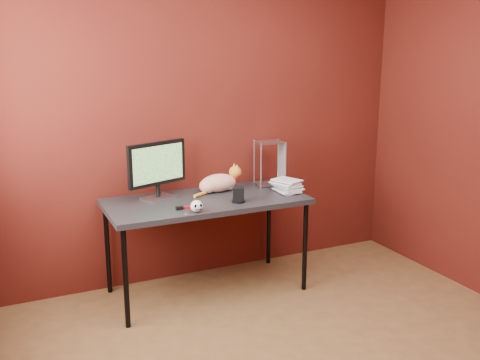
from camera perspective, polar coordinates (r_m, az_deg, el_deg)
name	(u,v)px	position (r m, az deg, el deg)	size (l,w,h in m)	color
room	(330,130)	(2.77, 9.53, 5.27)	(3.52, 3.52, 2.61)	brown
desk	(206,205)	(4.05, -3.64, -2.70)	(1.50, 0.70, 0.75)	black
monitor	(157,167)	(4.01, -8.83, 1.33)	(0.48, 0.23, 0.43)	#A8A8AD
cat	(219,183)	(4.22, -2.29, -0.28)	(0.44, 0.20, 0.21)	orange
skull_mug	(197,206)	(3.70, -4.65, -2.79)	(0.09, 0.09, 0.08)	silver
speaker	(238,195)	(3.93, -0.17, -1.65)	(0.10, 0.10, 0.11)	black
book_stack	(280,125)	(4.11, 4.26, 5.89)	(0.23, 0.26, 1.07)	beige
wire_rack	(270,163)	(4.41, 3.19, 1.82)	(0.24, 0.20, 0.37)	#A8A8AD
pocket_knife	(185,208)	(3.80, -5.91, -2.96)	(0.08, 0.02, 0.02)	#AB0D1C
black_gadget	(179,208)	(3.78, -6.48, -2.99)	(0.05, 0.03, 0.02)	black
washer	(187,213)	(3.69, -5.65, -3.53)	(0.04, 0.04, 0.00)	#A8A8AD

